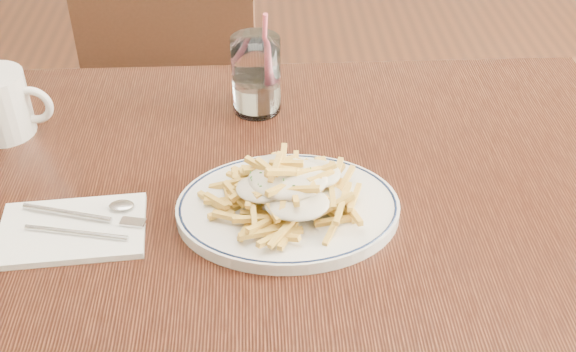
{
  "coord_description": "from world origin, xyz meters",
  "views": [
    {
      "loc": [
        -0.01,
        -0.82,
        1.42
      ],
      "look_at": [
        0.03,
        -0.04,
        0.82
      ],
      "focal_mm": 45.0,
      "sensor_mm": 36.0,
      "label": 1
    }
  ],
  "objects_px": {
    "loaded_fries": "(288,185)",
    "coffee_mug": "(1,104)",
    "table": "(269,236)",
    "water_glass": "(256,79)",
    "chair_far": "(182,108)",
    "fries_plate": "(288,209)"
  },
  "relations": [
    {
      "from": "chair_far",
      "to": "table",
      "type": "bearing_deg",
      "value": -73.98
    },
    {
      "from": "water_glass",
      "to": "coffee_mug",
      "type": "xyz_separation_m",
      "value": [
        -0.41,
        -0.05,
        -0.0
      ]
    },
    {
      "from": "chair_far",
      "to": "fries_plate",
      "type": "xyz_separation_m",
      "value": [
        0.23,
        -0.73,
        0.29
      ]
    },
    {
      "from": "fries_plate",
      "to": "chair_far",
      "type": "bearing_deg",
      "value": 107.1
    },
    {
      "from": "table",
      "to": "loaded_fries",
      "type": "distance_m",
      "value": 0.14
    },
    {
      "from": "chair_far",
      "to": "coffee_mug",
      "type": "relative_size",
      "value": 6.08
    },
    {
      "from": "table",
      "to": "coffee_mug",
      "type": "xyz_separation_m",
      "value": [
        -0.43,
        0.19,
        0.13
      ]
    },
    {
      "from": "chair_far",
      "to": "fries_plate",
      "type": "distance_m",
      "value": 0.82
    },
    {
      "from": "loaded_fries",
      "to": "water_glass",
      "type": "distance_m",
      "value": 0.29
    },
    {
      "from": "table",
      "to": "coffee_mug",
      "type": "height_order",
      "value": "coffee_mug"
    },
    {
      "from": "table",
      "to": "coffee_mug",
      "type": "distance_m",
      "value": 0.48
    },
    {
      "from": "chair_far",
      "to": "water_glass",
      "type": "bearing_deg",
      "value": -67.54
    },
    {
      "from": "chair_far",
      "to": "water_glass",
      "type": "height_order",
      "value": "water_glass"
    },
    {
      "from": "chair_far",
      "to": "loaded_fries",
      "type": "relative_size",
      "value": 3.84
    },
    {
      "from": "water_glass",
      "to": "coffee_mug",
      "type": "height_order",
      "value": "water_glass"
    },
    {
      "from": "table",
      "to": "chair_far",
      "type": "bearing_deg",
      "value": 106.02
    },
    {
      "from": "table",
      "to": "water_glass",
      "type": "distance_m",
      "value": 0.28
    },
    {
      "from": "table",
      "to": "water_glass",
      "type": "relative_size",
      "value": 6.59
    },
    {
      "from": "coffee_mug",
      "to": "loaded_fries",
      "type": "bearing_deg",
      "value": -27.05
    },
    {
      "from": "table",
      "to": "water_glass",
      "type": "xyz_separation_m",
      "value": [
        -0.01,
        0.24,
        0.14
      ]
    },
    {
      "from": "loaded_fries",
      "to": "coffee_mug",
      "type": "distance_m",
      "value": 0.51
    },
    {
      "from": "loaded_fries",
      "to": "water_glass",
      "type": "xyz_separation_m",
      "value": [
        -0.04,
        0.28,
        0.0
      ]
    }
  ]
}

